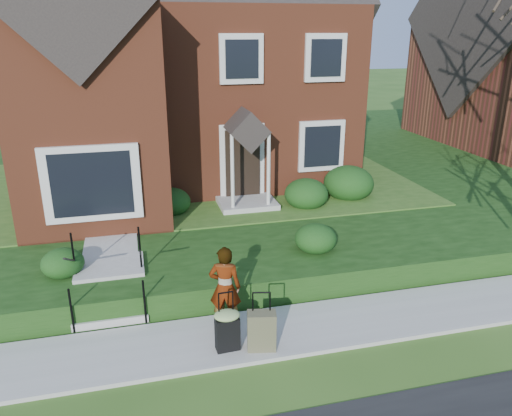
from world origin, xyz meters
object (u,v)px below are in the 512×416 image
object	(u,v)px
suitcase_black	(227,328)
front_steps	(110,284)
woman	(225,287)
suitcase_olive	(262,331)

from	to	relation	value
suitcase_black	front_steps	bearing A→B (deg)	129.48
woman	suitcase_black	distance (m)	0.83
woman	suitcase_olive	world-z (taller)	woman
front_steps	suitcase_olive	world-z (taller)	front_steps
woman	suitcase_olive	xyz separation A→B (m)	(0.47, -0.86, -0.45)
woman	suitcase_black	bearing A→B (deg)	100.23
suitcase_black	suitcase_olive	distance (m)	0.59
front_steps	woman	world-z (taller)	woman
suitcase_black	suitcase_olive	xyz separation A→B (m)	(0.58, -0.13, -0.06)
woman	suitcase_black	size ratio (longest dim) A/B	1.48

